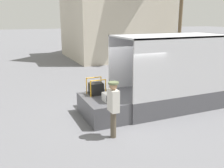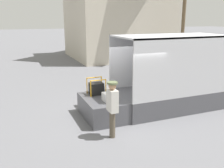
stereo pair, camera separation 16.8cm
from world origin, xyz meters
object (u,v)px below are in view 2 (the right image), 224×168
Objects in this scene: worker_person at (112,104)px; utility_pole at (184,11)px; microwave at (110,97)px; box_truck at (200,81)px; portable_generator at (97,88)px.

utility_pole is at bearing 44.50° from worker_person.
box_truck is at bearing 5.02° from microwave.
box_truck is 0.81× the size of utility_pole.
worker_person is (-0.23, -2.16, 0.11)m from portable_generator.
utility_pole reaches higher than worker_person.
microwave is at bearing -138.21° from utility_pole.
utility_pole reaches higher than portable_generator.
worker_person is at bearing -108.43° from microwave.
utility_pole is (9.77, 7.67, 3.12)m from portable_generator.
utility_pole is (5.19, 8.18, 3.15)m from box_truck.
worker_person reaches higher than portable_generator.
microwave is 0.79× the size of portable_generator.
worker_person reaches higher than microwave.
portable_generator is (-4.58, 0.51, 0.03)m from box_truck.
box_truck is 4.61m from portable_generator.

